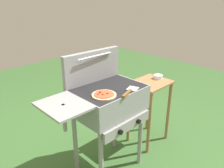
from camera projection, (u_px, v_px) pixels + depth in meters
ground_plane at (109, 165)px, 2.39m from camera, size 8.00×8.00×0.00m
grill at (107, 102)px, 2.09m from camera, size 0.96×0.53×0.90m
grill_lid_open at (92, 66)px, 2.13m from camera, size 0.63×0.09×0.30m
pizza_pepperoni at (104, 95)px, 1.88m from camera, size 0.21×0.21×0.03m
spatula at (129, 91)px, 1.95m from camera, size 0.26×0.14×0.02m
prep_table at (150, 100)px, 2.61m from camera, size 0.44×0.36×0.77m
topping_bowl_near at (158, 77)px, 2.62m from camera, size 0.10×0.10×0.04m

